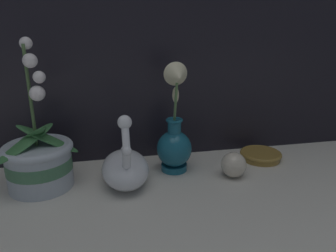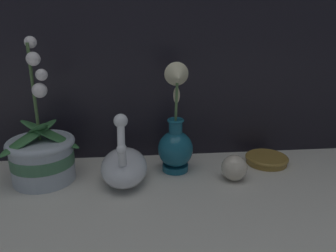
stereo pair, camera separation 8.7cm
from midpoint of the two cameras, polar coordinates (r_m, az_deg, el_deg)
name	(u,v)px [view 1 (the left image)]	position (r m, az deg, el deg)	size (l,w,h in m)	color
ground_plane	(176,202)	(0.80, -1.79, -13.09)	(2.80, 2.80, 0.00)	beige
orchid_potted_plant	(39,159)	(0.92, -24.16, -5.37)	(0.20, 0.20, 0.38)	#B2BCCC
swan_figurine	(125,166)	(0.87, -10.34, -7.00)	(0.12, 0.20, 0.21)	white
blue_vase	(175,139)	(0.91, -1.56, -2.25)	(0.10, 0.11, 0.31)	#195B75
glass_sphere	(234,165)	(0.91, 8.69, -6.74)	(0.07, 0.07, 0.07)	beige
amber_dish	(261,155)	(1.05, 13.56, -4.95)	(0.13, 0.13, 0.02)	olive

